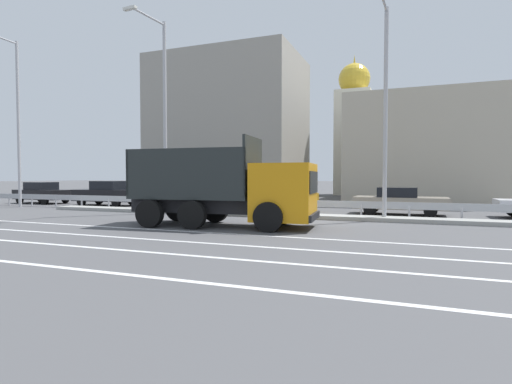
% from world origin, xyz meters
% --- Properties ---
extents(ground_plane, '(320.00, 320.00, 0.00)m').
position_xyz_m(ground_plane, '(0.00, 0.00, 0.00)').
color(ground_plane, '#4C4C4F').
extents(lane_strip_0, '(54.16, 0.16, 0.01)m').
position_xyz_m(lane_strip_0, '(-2.63, -4.29, 0.00)').
color(lane_strip_0, silver).
rests_on(lane_strip_0, ground_plane).
extents(lane_strip_1, '(54.16, 0.16, 0.01)m').
position_xyz_m(lane_strip_1, '(-2.63, -6.23, 0.00)').
color(lane_strip_1, silver).
rests_on(lane_strip_1, ground_plane).
extents(lane_strip_2, '(54.16, 0.16, 0.01)m').
position_xyz_m(lane_strip_2, '(-2.63, -7.96, 0.00)').
color(lane_strip_2, silver).
rests_on(lane_strip_2, ground_plane).
extents(lane_strip_3, '(54.16, 0.16, 0.01)m').
position_xyz_m(lane_strip_3, '(-2.63, -10.04, 0.00)').
color(lane_strip_3, silver).
rests_on(lane_strip_3, ground_plane).
extents(median_island, '(29.79, 1.10, 0.18)m').
position_xyz_m(median_island, '(0.00, 1.52, 0.09)').
color(median_island, gray).
rests_on(median_island, ground_plane).
extents(median_guardrail, '(54.16, 0.09, 0.78)m').
position_xyz_m(median_guardrail, '(0.00, 2.41, 0.57)').
color(median_guardrail, '#9EA0A5').
rests_on(median_guardrail, ground_plane).
extents(dump_truck, '(7.29, 3.14, 3.38)m').
position_xyz_m(dump_truck, '(-1.74, -2.41, 1.24)').
color(dump_truck, orange).
rests_on(dump_truck, ground_plane).
extents(median_road_sign, '(0.72, 0.16, 2.50)m').
position_xyz_m(median_road_sign, '(-6.07, 1.52, 1.31)').
color(median_road_sign, white).
rests_on(median_road_sign, ground_plane).
extents(street_lamp_0, '(0.71, 2.61, 10.22)m').
position_xyz_m(street_lamp_0, '(-18.53, 1.40, 5.65)').
color(street_lamp_0, '#ADADB2').
rests_on(street_lamp_0, ground_plane).
extents(street_lamp_1, '(0.71, 2.65, 9.81)m').
position_xyz_m(street_lamp_1, '(-7.73, 1.15, 5.45)').
color(street_lamp_1, '#ADADB2').
rests_on(street_lamp_1, ground_plane).
extents(street_lamp_2, '(0.71, 2.24, 9.04)m').
position_xyz_m(street_lamp_2, '(3.10, 1.49, 5.01)').
color(street_lamp_2, '#ADADB2').
rests_on(street_lamp_2, ground_plane).
extents(parked_car_0, '(4.21, 2.04, 1.51)m').
position_xyz_m(parked_car_0, '(-20.38, 4.78, 0.76)').
color(parked_car_0, black).
rests_on(parked_car_0, ground_plane).
extents(parked_car_1, '(4.45, 1.98, 1.62)m').
position_xyz_m(parked_car_1, '(-14.51, 4.72, 0.80)').
color(parked_car_1, black).
rests_on(parked_car_1, ground_plane).
extents(parked_car_2, '(3.84, 1.98, 1.41)m').
position_xyz_m(parked_car_2, '(-8.69, 4.74, 0.71)').
color(parked_car_2, black).
rests_on(parked_car_2, ground_plane).
extents(parked_car_3, '(4.89, 2.15, 1.59)m').
position_xyz_m(parked_car_3, '(-3.05, 4.86, 0.78)').
color(parked_car_3, '#B27A14').
rests_on(parked_car_3, ground_plane).
extents(parked_car_4, '(4.46, 2.02, 1.37)m').
position_xyz_m(parked_car_4, '(3.66, 4.86, 0.70)').
color(parked_car_4, gray).
rests_on(parked_car_4, ground_plane).
extents(background_building_0, '(13.52, 9.51, 13.15)m').
position_xyz_m(background_building_0, '(-12.19, 18.89, 6.58)').
color(background_building_0, gray).
rests_on(background_building_0, ground_plane).
extents(background_building_1, '(10.12, 14.29, 7.55)m').
position_xyz_m(background_building_1, '(4.85, 18.06, 3.78)').
color(background_building_1, '#B7AD99').
rests_on(background_building_1, ground_plane).
extents(church_tower, '(3.60, 3.60, 14.56)m').
position_xyz_m(church_tower, '(-1.41, 26.50, 6.70)').
color(church_tower, silver).
rests_on(church_tower, ground_plane).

